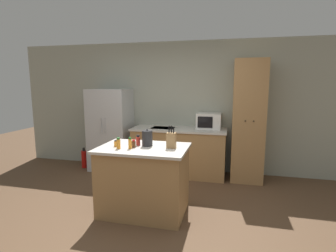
% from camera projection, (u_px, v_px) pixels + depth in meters
% --- Properties ---
extents(ground_plane, '(14.00, 14.00, 0.00)m').
position_uv_depth(ground_plane, '(150.00, 226.00, 3.30)').
color(ground_plane, brown).
extents(wall_back, '(7.20, 0.06, 2.60)m').
position_uv_depth(wall_back, '(184.00, 107.00, 5.33)').
color(wall_back, '#9EA393').
rests_on(wall_back, ground_plane).
extents(refrigerator, '(0.80, 0.66, 1.66)m').
position_uv_depth(refrigerator, '(111.00, 130.00, 5.41)').
color(refrigerator, '#B7BABC').
rests_on(refrigerator, ground_plane).
extents(back_counter, '(1.82, 0.69, 0.92)m').
position_uv_depth(back_counter, '(179.00, 151.00, 5.13)').
color(back_counter, '#9E7547').
rests_on(back_counter, ground_plane).
extents(pantry_cabinet, '(0.56, 0.63, 2.19)m').
position_uv_depth(pantry_cabinet, '(248.00, 121.00, 4.75)').
color(pantry_cabinet, '#9E7547').
rests_on(pantry_cabinet, ground_plane).
extents(kitchen_island, '(1.19, 0.83, 0.93)m').
position_uv_depth(kitchen_island, '(144.00, 179.00, 3.60)').
color(kitchen_island, '#9E7547').
rests_on(kitchen_island, ground_plane).
extents(microwave, '(0.46, 0.39, 0.30)m').
position_uv_depth(microwave, '(209.00, 121.00, 5.01)').
color(microwave, white).
rests_on(microwave, back_counter).
extents(knife_block, '(0.12, 0.09, 0.30)m').
position_uv_depth(knife_block, '(171.00, 140.00, 3.44)').
color(knife_block, '#9E7547').
rests_on(knife_block, kitchen_island).
extents(spice_bottle_tall_dark, '(0.05, 0.05, 0.09)m').
position_uv_depth(spice_bottle_tall_dark, '(116.00, 143.00, 3.55)').
color(spice_bottle_tall_dark, orange).
rests_on(spice_bottle_tall_dark, kitchen_island).
extents(spice_bottle_short_red, '(0.05, 0.05, 0.10)m').
position_uv_depth(spice_bottle_short_red, '(134.00, 144.00, 3.49)').
color(spice_bottle_short_red, '#563319').
rests_on(spice_bottle_short_red, kitchen_island).
extents(spice_bottle_amber_oil, '(0.05, 0.05, 0.15)m').
position_uv_depth(spice_bottle_amber_oil, '(118.00, 143.00, 3.42)').
color(spice_bottle_amber_oil, orange).
rests_on(spice_bottle_amber_oil, kitchen_island).
extents(spice_bottle_green_herb, '(0.04, 0.04, 0.15)m').
position_uv_depth(spice_bottle_green_herb, '(130.00, 143.00, 3.41)').
color(spice_bottle_green_herb, orange).
rests_on(spice_bottle_green_herb, kitchen_island).
extents(spice_bottle_pale_salt, '(0.06, 0.06, 0.15)m').
position_uv_depth(spice_bottle_pale_salt, '(138.00, 140.00, 3.61)').
color(spice_bottle_pale_salt, '#B2281E').
rests_on(spice_bottle_pale_salt, kitchen_island).
extents(kettle, '(0.14, 0.14, 0.24)m').
position_uv_depth(kettle, '(147.00, 138.00, 3.57)').
color(kettle, '#232326').
rests_on(kettle, kitchen_island).
extents(fire_extinguisher, '(0.11, 0.11, 0.43)m').
position_uv_depth(fire_extinguisher, '(84.00, 159.00, 5.57)').
color(fire_extinguisher, red).
rests_on(fire_extinguisher, ground_plane).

